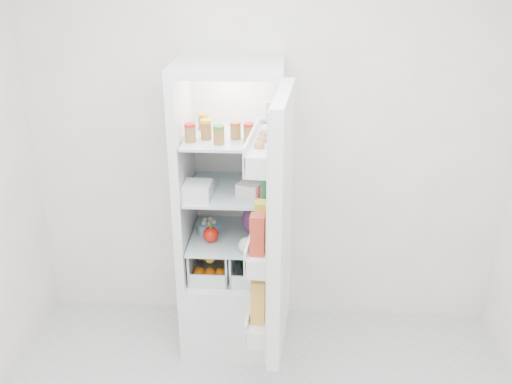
# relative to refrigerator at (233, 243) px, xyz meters

# --- Properties ---
(room_walls) EXTENTS (3.02, 3.02, 2.61)m
(room_walls) POSITION_rel_refrigerator_xyz_m (0.20, -1.25, 0.93)
(room_walls) COLOR silver
(room_walls) RESTS_ON ground
(refrigerator) EXTENTS (0.60, 0.60, 1.80)m
(refrigerator) POSITION_rel_refrigerator_xyz_m (0.00, 0.00, 0.00)
(refrigerator) COLOR silver
(refrigerator) RESTS_ON ground
(shelf_low) EXTENTS (0.49, 0.53, 0.01)m
(shelf_low) POSITION_rel_refrigerator_xyz_m (-0.00, -0.06, 0.07)
(shelf_low) COLOR silver
(shelf_low) RESTS_ON refrigerator
(shelf_mid) EXTENTS (0.49, 0.53, 0.02)m
(shelf_mid) POSITION_rel_refrigerator_xyz_m (-0.00, -0.06, 0.38)
(shelf_mid) COLOR silver
(shelf_mid) RESTS_ON refrigerator
(shelf_top) EXTENTS (0.49, 0.53, 0.02)m
(shelf_top) POSITION_rel_refrigerator_xyz_m (-0.00, -0.06, 0.71)
(shelf_top) COLOR silver
(shelf_top) RESTS_ON refrigerator
(crisper_left) EXTENTS (0.23, 0.46, 0.22)m
(crisper_left) POSITION_rel_refrigerator_xyz_m (-0.12, -0.06, -0.06)
(crisper_left) COLOR silver
(crisper_left) RESTS_ON refrigerator
(crisper_right) EXTENTS (0.23, 0.46, 0.22)m
(crisper_right) POSITION_rel_refrigerator_xyz_m (0.12, -0.06, -0.06)
(crisper_right) COLOR silver
(crisper_right) RESTS_ON refrigerator
(condiment_jars) EXTENTS (0.46, 0.32, 0.08)m
(condiment_jars) POSITION_rel_refrigerator_xyz_m (-0.02, -0.14, 0.76)
(condiment_jars) COLOR #B21919
(condiment_jars) RESTS_ON shelf_top
(squeeze_bottle) EXTENTS (0.06, 0.06, 0.18)m
(squeeze_bottle) POSITION_rel_refrigerator_xyz_m (0.21, -0.01, 0.81)
(squeeze_bottle) COLOR silver
(squeeze_bottle) RESTS_ON shelf_top
(tub_white) EXTENTS (0.16, 0.16, 0.10)m
(tub_white) POSITION_rel_refrigerator_xyz_m (-0.17, -0.22, 0.44)
(tub_white) COLOR silver
(tub_white) RESTS_ON shelf_mid
(tub_cream) EXTENTS (0.16, 0.16, 0.07)m
(tub_cream) POSITION_rel_refrigerator_xyz_m (0.12, -0.14, 0.43)
(tub_cream) COLOR silver
(tub_cream) RESTS_ON shelf_mid
(tin_red) EXTENTS (0.12, 0.12, 0.07)m
(tin_red) POSITION_rel_refrigerator_xyz_m (0.19, -0.15, 0.43)
(tin_red) COLOR red
(tin_red) RESTS_ON shelf_mid
(foil_tray) EXTENTS (0.18, 0.15, 0.04)m
(foil_tray) POSITION_rel_refrigerator_xyz_m (-0.16, -0.06, 0.41)
(foil_tray) COLOR silver
(foil_tray) RESTS_ON shelf_mid
(red_cabbage) EXTENTS (0.19, 0.19, 0.19)m
(red_cabbage) POSITION_rel_refrigerator_xyz_m (0.15, -0.02, 0.18)
(red_cabbage) COLOR #5F205A
(red_cabbage) RESTS_ON shelf_low
(bell_pepper) EXTENTS (0.09, 0.09, 0.09)m
(bell_pepper) POSITION_rel_refrigerator_xyz_m (-0.11, -0.15, 0.13)
(bell_pepper) COLOR red
(bell_pepper) RESTS_ON shelf_low
(mushroom_bowl) EXTENTS (0.17, 0.17, 0.06)m
(mushroom_bowl) POSITION_rel_refrigerator_xyz_m (-0.14, -0.03, 0.11)
(mushroom_bowl) COLOR #84ACC4
(mushroom_bowl) RESTS_ON shelf_low
(salad_bag) EXTENTS (0.10, 0.10, 0.10)m
(salad_bag) POSITION_rel_refrigerator_xyz_m (0.11, -0.27, 0.13)
(salad_bag) COLOR beige
(salad_bag) RESTS_ON shelf_low
(citrus_pile) EXTENTS (0.20, 0.31, 0.16)m
(citrus_pile) POSITION_rel_refrigerator_xyz_m (-0.12, -0.08, -0.08)
(citrus_pile) COLOR orange
(citrus_pile) RESTS_ON refrigerator
(veg_pile) EXTENTS (0.16, 0.30, 0.10)m
(veg_pile) POSITION_rel_refrigerator_xyz_m (0.13, -0.06, -0.10)
(veg_pile) COLOR #1F4A18
(veg_pile) RESTS_ON refrigerator
(fridge_door) EXTENTS (0.21, 0.60, 1.30)m
(fridge_door) POSITION_rel_refrigerator_xyz_m (0.28, -0.64, 0.43)
(fridge_door) COLOR silver
(fridge_door) RESTS_ON refrigerator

